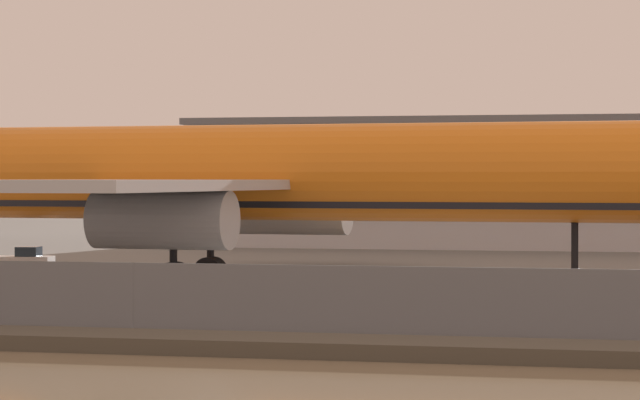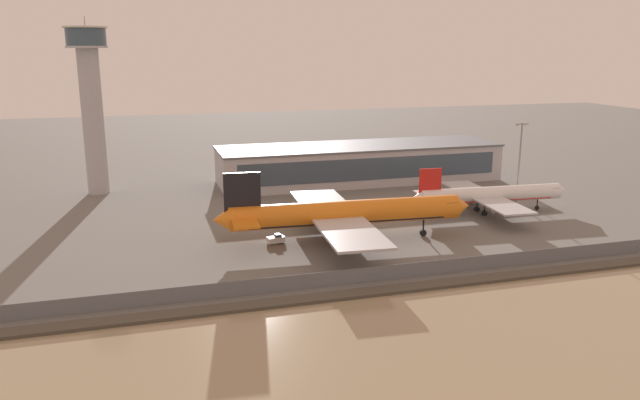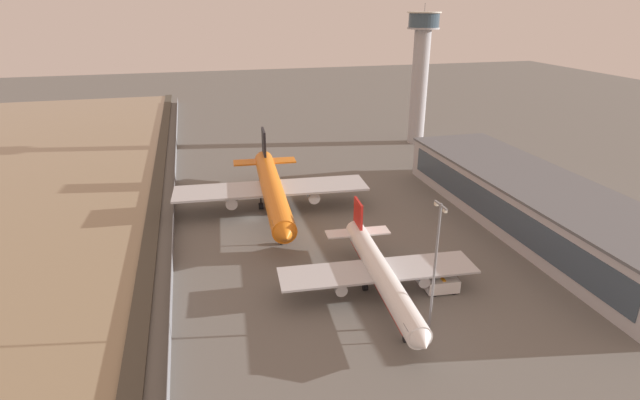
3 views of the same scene
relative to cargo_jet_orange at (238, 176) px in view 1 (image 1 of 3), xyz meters
name	(u,v)px [view 1 (image 1 of 3)]	position (x,y,z in m)	size (l,w,h in m)	color
ground_plane	(259,298)	(2.52, -5.14, -5.42)	(500.00, 500.00, 0.00)	#66635E
shoreline_seawall	(83,340)	(2.52, -25.64, -5.17)	(320.00, 3.00, 0.50)	#474238
perimeter_fence	(133,298)	(2.52, -21.14, -4.20)	(280.00, 0.10, 2.44)	slate
cargo_jet_orange	(238,176)	(0.00, 0.00, 0.00)	(49.88, 42.98, 14.21)	orange
baggage_tug	(22,266)	(-12.33, 2.36, -4.62)	(3.41, 2.07, 1.80)	white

